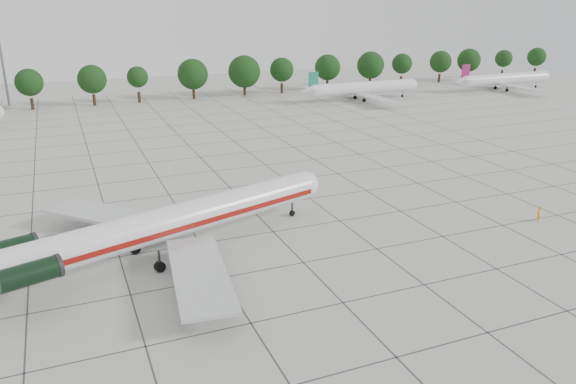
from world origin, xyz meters
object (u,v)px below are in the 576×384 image
main_airliner (150,228)px  ground_crew (539,214)px  bg_airliner_e (505,79)px  bg_airliner_d (363,88)px

main_airliner → ground_crew: (41.53, -6.55, -2.51)m
main_airliner → bg_airliner_e: size_ratio=1.42×
bg_airliner_d → bg_airliner_e: same height
ground_crew → bg_airliner_d: bg_airliner_d is taller
ground_crew → bg_airliner_e: bg_airliner_e is taller
main_airliner → ground_crew: bearing=-27.2°
bg_airliner_e → main_airliner: bearing=-146.9°
ground_crew → bg_airliner_d: size_ratio=0.06×
main_airliner → bg_airliner_d: main_airliner is taller
ground_crew → bg_airliner_d: bearing=-144.6°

